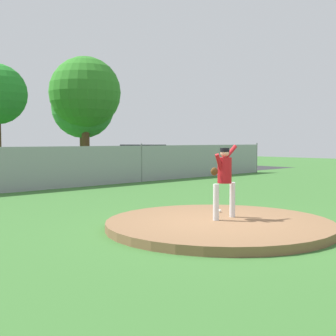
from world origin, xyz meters
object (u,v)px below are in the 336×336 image
Objects in this scene: baseball at (220,211)px; parked_car_red at (115,161)px; parked_car_charcoal at (143,159)px; pitcher_youth at (224,175)px; parked_car_burgundy at (56,164)px.

parked_car_red reaches higher than baseball.
pitcher_youth is at bearing -124.68° from parked_car_charcoal.
pitcher_youth is 22.76× the size of baseball.
pitcher_youth reaches higher than parked_car_burgundy.
parked_car_charcoal is at bearing 15.29° from parked_car_red.
parked_car_charcoal is 1.09× the size of parked_car_red.
baseball is 16.93m from parked_car_charcoal.
pitcher_youth is 14.90m from parked_car_burgundy.
parked_car_charcoal reaches higher than baseball.
baseball is at bearing -117.17° from parked_car_red.
pitcher_youth is at bearing -118.20° from parked_car_red.
pitcher_youth reaches higher than parked_car_red.
parked_car_charcoal is 2.78m from parked_car_red.
parked_car_charcoal is at bearing 55.88° from baseball.
parked_car_red is at bearing -164.71° from parked_car_charcoal.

